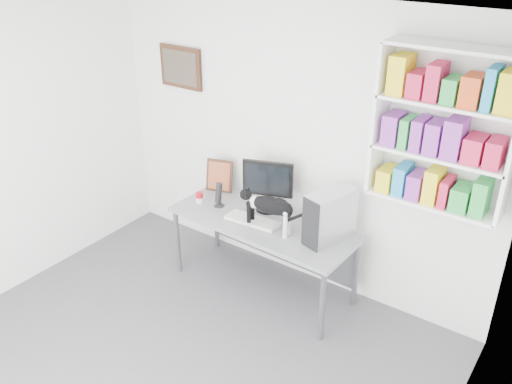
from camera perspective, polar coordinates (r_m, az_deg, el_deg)
room at (r=3.68m, az=-13.07°, el=-4.81°), size 4.01×4.01×2.70m
bookshelf at (r=4.23m, az=19.14°, el=6.18°), size 1.03×0.28×1.24m
wall_art at (r=5.62m, az=-7.93°, el=12.87°), size 0.52×0.04×0.42m
desk at (r=5.20m, az=0.68°, el=-6.63°), size 1.80×0.75×0.74m
monitor at (r=5.08m, az=1.26°, el=0.69°), size 0.53×0.38×0.51m
keyboard at (r=4.97m, az=-0.37°, el=-3.01°), size 0.52×0.23×0.04m
pc_tower at (r=4.66m, az=7.80°, el=-2.54°), size 0.32×0.50×0.46m
speaker at (r=5.21m, az=-3.95°, el=-0.25°), size 0.12×0.12×0.25m
leaning_print at (r=5.50m, az=-3.87°, el=1.80°), size 0.29×0.19×0.34m
soup_can at (r=5.33m, az=-5.97°, el=-0.58°), size 0.08×0.08×0.11m
cat at (r=4.75m, az=1.49°, el=-2.32°), size 0.60×0.22×0.36m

